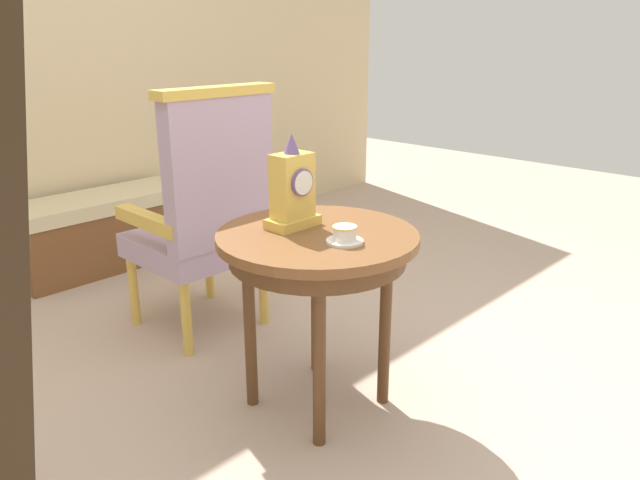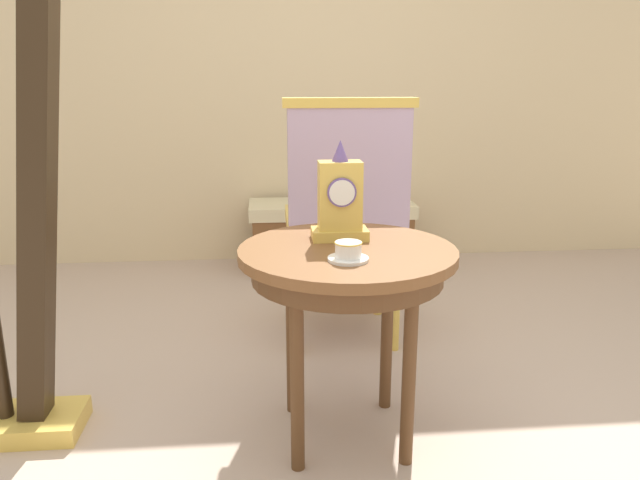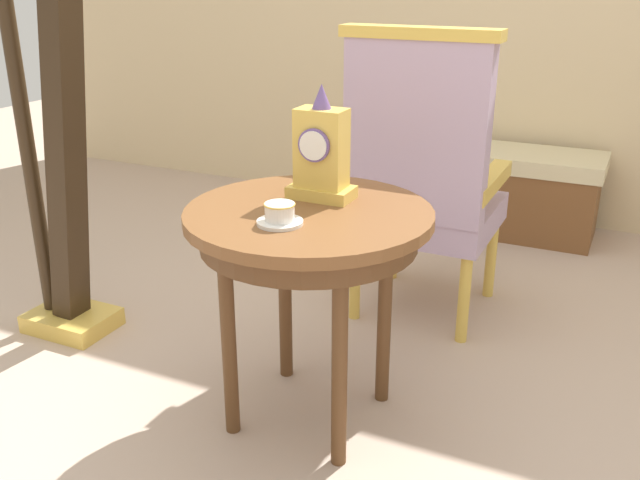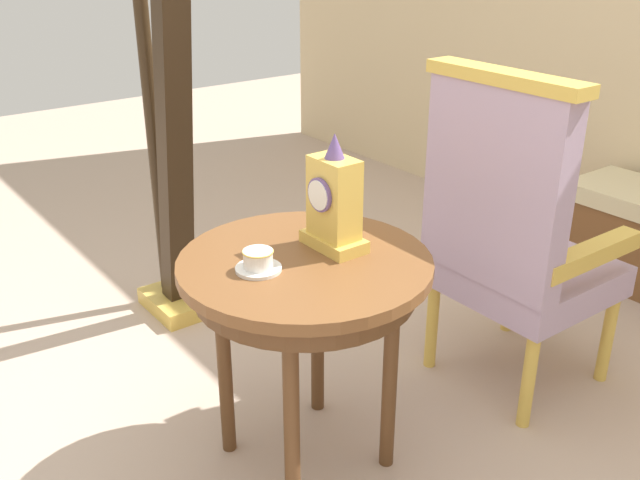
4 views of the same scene
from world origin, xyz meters
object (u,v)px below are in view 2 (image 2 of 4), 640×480
Objects in this scene: side_table at (347,271)px; armchair at (345,220)px; teacup_left at (348,252)px; harp at (20,226)px; mantel_clock at (340,200)px; window_bench at (331,235)px.

side_table is 0.79m from armchair.
armchair reaches higher than teacup_left.
side_table is at bearing -6.16° from harp.
side_table is 0.62× the size of armchair.
mantel_clock is 0.18× the size of harp.
teacup_left is at bearing -96.77° from side_table.
harp reaches higher than mantel_clock.
armchair reaches higher than mantel_clock.
teacup_left is 1.07m from harp.
harp is at bearing 173.84° from side_table.
side_table is 0.67× the size of window_bench.
side_table is 2.12× the size of mantel_clock.
mantel_clock is 0.29× the size of armchair.
mantel_clock is 0.72m from armchair.
teacup_left reaches higher than window_bench.
teacup_left is at bearing -94.84° from window_bench.
teacup_left is 0.07× the size of harp.
side_table is at bearing -94.70° from window_bench.
teacup_left is 0.37× the size of mantel_clock.
armchair is at bearing 83.04° from teacup_left.
window_bench is at bearing 85.16° from teacup_left.
mantel_clock is 1.93m from window_bench.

